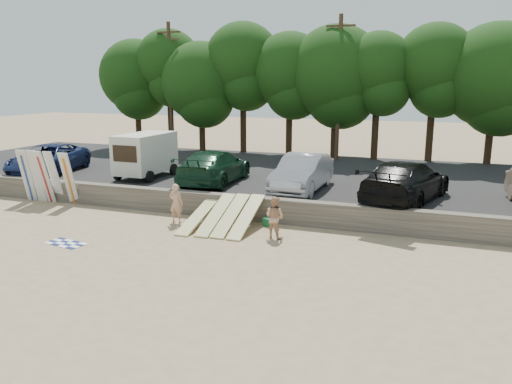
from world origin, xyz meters
TOP-DOWN VIEW (x-y plane):
  - ground at (0.00, 0.00)m, footprint 120.00×120.00m
  - seawall at (0.00, 3.00)m, footprint 44.00×0.50m
  - parking_lot at (0.00, 10.50)m, footprint 44.00×14.50m
  - treeline at (0.96, 17.50)m, footprint 33.24×6.57m
  - utility_poles at (2.00, 16.00)m, footprint 25.80×0.26m
  - box_trailer at (-6.27, 6.55)m, footprint 2.12×3.68m
  - car_0 at (-12.06, 5.85)m, footprint 3.72×6.03m
  - car_1 at (-2.25, 6.41)m, footprint 2.60×5.79m
  - car_2 at (2.33, 6.16)m, footprint 1.92×5.14m
  - car_3 at (6.95, 5.69)m, footprint 3.88×6.35m
  - surfboard_upright_0 at (-10.27, 2.41)m, footprint 0.61×0.76m
  - surfboard_upright_1 at (-9.66, 2.41)m, footprint 0.52×0.63m
  - surfboard_upright_2 at (-9.17, 2.38)m, footprint 0.56×0.75m
  - surfboard_upright_3 at (-8.74, 2.55)m, footprint 0.52×0.77m
  - surfboard_upright_4 at (-7.85, 2.47)m, footprint 0.59×0.83m
  - surfboard_low_0 at (-0.68, 1.36)m, footprint 0.56×2.92m
  - surfboard_low_1 at (0.09, 1.43)m, footprint 0.56×2.84m
  - surfboard_low_2 at (0.70, 1.49)m, footprint 0.56×2.84m
  - surfboard_low_3 at (1.36, 1.48)m, footprint 0.56×2.82m
  - beachgoer_a at (-1.73, 1.53)m, footprint 0.60×0.40m
  - beachgoer_b at (2.65, 1.03)m, footprint 0.91×0.81m
  - cooler at (1.94, 2.38)m, footprint 0.47×0.43m
  - gear_bag at (0.06, 2.40)m, footprint 0.36×0.33m
  - beach_towel at (-4.15, -2.21)m, footprint 1.74×1.74m

SIDE VIEW (x-z plane):
  - ground at x=0.00m, z-range 0.00..0.00m
  - beach_towel at x=-4.15m, z-range 0.01..0.01m
  - gear_bag at x=0.06m, z-range 0.00..0.22m
  - cooler at x=1.94m, z-range 0.00..0.32m
  - parking_lot at x=0.00m, z-range 0.00..0.70m
  - surfboard_low_0 at x=-0.68m, z-range 0.00..0.82m
  - seawall at x=0.00m, z-range 0.00..1.00m
  - surfboard_low_1 at x=0.09m, z-range 0.00..1.09m
  - surfboard_low_2 at x=0.70m, z-range 0.00..1.11m
  - surfboard_low_3 at x=1.36m, z-range 0.00..1.14m
  - beachgoer_b at x=2.65m, z-range 0.00..1.56m
  - beachgoer_a at x=-1.73m, z-range 0.00..1.63m
  - surfboard_upright_4 at x=-7.85m, z-range 0.00..2.52m
  - surfboard_upright_3 at x=-8.74m, z-range 0.00..2.52m
  - surfboard_upright_2 at x=-9.17m, z-range 0.00..2.53m
  - surfboard_upright_0 at x=-10.27m, z-range 0.00..2.54m
  - surfboard_upright_1 at x=-9.66m, z-range 0.00..2.55m
  - car_0 at x=-12.06m, z-range 0.70..2.26m
  - car_1 at x=-2.25m, z-range 0.70..2.35m
  - car_2 at x=2.33m, z-range 0.70..2.38m
  - car_3 at x=6.95m, z-range 0.70..2.42m
  - box_trailer at x=-6.27m, z-range 0.84..3.15m
  - utility_poles at x=2.00m, z-range 0.93..9.93m
  - treeline at x=0.96m, z-range 1.79..10.84m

